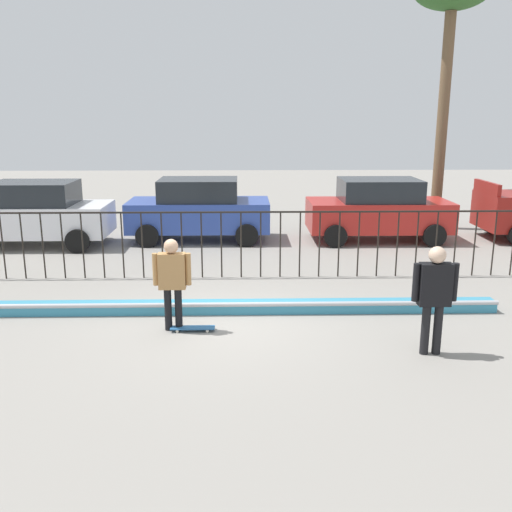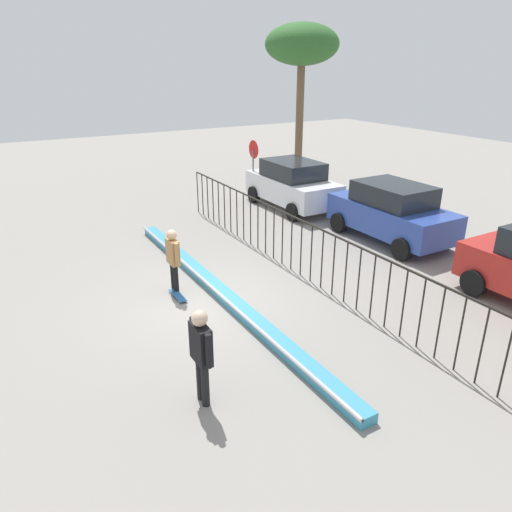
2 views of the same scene
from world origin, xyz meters
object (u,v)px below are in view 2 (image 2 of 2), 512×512
Objects in this scene: parked_car_blue at (392,212)px; palm_tree_short at (302,47)px; camera_operator at (201,349)px; parked_car_white at (292,184)px; stop_sign at (253,162)px; skateboard at (178,295)px; skateboarder at (173,255)px.

palm_tree_short is (-8.42, 2.15, 5.16)m from parked_car_blue.
camera_operator is 0.42× the size of parked_car_white.
parked_car_white is 1.72× the size of stop_sign.
parked_car_white reaches higher than skateboard.
parked_car_blue is at bearing 87.05° from skateboard.
stop_sign is (-7.15, 6.31, 1.56)m from skateboard.
parked_car_blue is (-0.09, 7.59, -0.04)m from skateboarder.
parked_car_white is 6.92m from palm_tree_short.
skateboarder is 4.46m from camera_operator.
palm_tree_short reaches higher than stop_sign.
parked_car_white is 4.81m from parked_car_blue.
parked_car_white is at bearing 19.23° from stop_sign.
camera_operator is 12.21m from parked_car_white.
parked_car_white reaches higher than skateboarder.
skateboard is 0.19× the size of parked_car_blue.
palm_tree_short is at bearing 102.05° from skateboarder.
camera_operator is 13.36m from stop_sign.
skateboarder is at bearing 33.49° from camera_operator.
parked_car_blue is (4.77, 0.67, 0.00)m from parked_car_white.
camera_operator is 17.56m from palm_tree_short.
skateboarder is 1.01m from skateboard.
camera_operator is at bearing -40.01° from parked_car_white.
stop_sign reaches higher than parked_car_white.
parked_car_blue is at bearing 9.33° from parked_car_white.
skateboard is at bearing -41.42° from stop_sign.
camera_operator is 0.72× the size of stop_sign.
skateboarder is 0.39× the size of parked_car_blue.
stop_sign is (-1.95, -0.68, 0.64)m from parked_car_white.
skateboarder is at bearing -42.50° from stop_sign.
skateboarder is 9.26m from stop_sign.
skateboarder is 8.46m from parked_car_white.
parked_car_white is (-5.20, 6.99, 0.91)m from skateboard.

